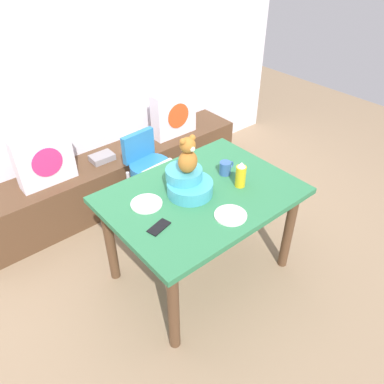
{
  "coord_description": "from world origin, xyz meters",
  "views": [
    {
      "loc": [
        -1.32,
        -1.48,
        2.22
      ],
      "look_at": [
        0.0,
        0.1,
        0.69
      ],
      "focal_mm": 35.31,
      "sensor_mm": 36.0,
      "label": 1
    }
  ],
  "objects_px": {
    "pillow_floral_right": "(174,113)",
    "teddy_bear": "(188,156)",
    "dining_table": "(202,205)",
    "dinner_plate_far": "(231,215)",
    "infant_seat_teal": "(188,183)",
    "pillow_floral_left": "(44,159)",
    "book_stack": "(102,158)",
    "dinner_plate_near": "(147,204)",
    "coffee_mug": "(225,168)",
    "highchair": "(149,167)",
    "cell_phone": "(159,227)",
    "ketchup_bottle": "(241,175)"
  },
  "relations": [
    {
      "from": "highchair",
      "to": "dinner_plate_far",
      "type": "bearing_deg",
      "value": -96.38
    },
    {
      "from": "highchair",
      "to": "dinner_plate_near",
      "type": "height_order",
      "value": "highchair"
    },
    {
      "from": "highchair",
      "to": "coffee_mug",
      "type": "bearing_deg",
      "value": -75.78
    },
    {
      "from": "teddy_bear",
      "to": "highchair",
      "type": "bearing_deg",
      "value": 77.16
    },
    {
      "from": "dining_table",
      "to": "cell_phone",
      "type": "distance_m",
      "value": 0.44
    },
    {
      "from": "dining_table",
      "to": "coffee_mug",
      "type": "relative_size",
      "value": 10.37
    },
    {
      "from": "pillow_floral_right",
      "to": "book_stack",
      "type": "height_order",
      "value": "pillow_floral_right"
    },
    {
      "from": "pillow_floral_right",
      "to": "dinner_plate_near",
      "type": "relative_size",
      "value": 2.2
    },
    {
      "from": "dinner_plate_far",
      "to": "cell_phone",
      "type": "distance_m",
      "value": 0.44
    },
    {
      "from": "highchair",
      "to": "cell_phone",
      "type": "height_order",
      "value": "highchair"
    },
    {
      "from": "cell_phone",
      "to": "dinner_plate_far",
      "type": "bearing_deg",
      "value": -130.47
    },
    {
      "from": "infant_seat_teal",
      "to": "book_stack",
      "type": "bearing_deg",
      "value": 92.14
    },
    {
      "from": "pillow_floral_left",
      "to": "highchair",
      "type": "distance_m",
      "value": 0.83
    },
    {
      "from": "teddy_bear",
      "to": "dining_table",
      "type": "bearing_deg",
      "value": -45.93
    },
    {
      "from": "dining_table",
      "to": "dinner_plate_far",
      "type": "bearing_deg",
      "value": -94.11
    },
    {
      "from": "teddy_bear",
      "to": "dinner_plate_far",
      "type": "distance_m",
      "value": 0.45
    },
    {
      "from": "dinner_plate_far",
      "to": "cell_phone",
      "type": "relative_size",
      "value": 1.39
    },
    {
      "from": "cell_phone",
      "to": "infant_seat_teal",
      "type": "bearing_deg",
      "value": -79.71
    },
    {
      "from": "coffee_mug",
      "to": "infant_seat_teal",
      "type": "bearing_deg",
      "value": -179.94
    },
    {
      "from": "dinner_plate_far",
      "to": "ketchup_bottle",
      "type": "bearing_deg",
      "value": 34.55
    },
    {
      "from": "book_stack",
      "to": "coffee_mug",
      "type": "bearing_deg",
      "value": -71.5
    },
    {
      "from": "highchair",
      "to": "dinner_plate_near",
      "type": "bearing_deg",
      "value": -124.9
    },
    {
      "from": "pillow_floral_right",
      "to": "infant_seat_teal",
      "type": "bearing_deg",
      "value": -123.61
    },
    {
      "from": "highchair",
      "to": "infant_seat_teal",
      "type": "distance_m",
      "value": 0.78
    },
    {
      "from": "pillow_floral_left",
      "to": "highchair",
      "type": "relative_size",
      "value": 0.56
    },
    {
      "from": "dining_table",
      "to": "dinner_plate_far",
      "type": "height_order",
      "value": "dinner_plate_far"
    },
    {
      "from": "dinner_plate_far",
      "to": "teddy_bear",
      "type": "bearing_deg",
      "value": 96.79
    },
    {
      "from": "dining_table",
      "to": "cell_phone",
      "type": "xyz_separation_m",
      "value": [
        -0.42,
        -0.1,
        0.11
      ]
    },
    {
      "from": "teddy_bear",
      "to": "ketchup_bottle",
      "type": "distance_m",
      "value": 0.4
    },
    {
      "from": "pillow_floral_right",
      "to": "teddy_bear",
      "type": "distance_m",
      "value": 1.39
    },
    {
      "from": "dinner_plate_far",
      "to": "pillow_floral_right",
      "type": "bearing_deg",
      "value": 64.54
    },
    {
      "from": "dining_table",
      "to": "cell_phone",
      "type": "height_order",
      "value": "cell_phone"
    },
    {
      "from": "ketchup_bottle",
      "to": "dinner_plate_near",
      "type": "distance_m",
      "value": 0.65
    },
    {
      "from": "dining_table",
      "to": "teddy_bear",
      "type": "relative_size",
      "value": 4.98
    },
    {
      "from": "dinner_plate_near",
      "to": "infant_seat_teal",
      "type": "bearing_deg",
      "value": -13.08
    },
    {
      "from": "pillow_floral_right",
      "to": "teddy_bear",
      "type": "bearing_deg",
      "value": -123.6
    },
    {
      "from": "infant_seat_teal",
      "to": "highchair",
      "type": "bearing_deg",
      "value": 77.15
    },
    {
      "from": "highchair",
      "to": "infant_seat_teal",
      "type": "bearing_deg",
      "value": -102.85
    },
    {
      "from": "coffee_mug",
      "to": "highchair",
      "type": "bearing_deg",
      "value": 104.22
    },
    {
      "from": "pillow_floral_right",
      "to": "dining_table",
      "type": "distance_m",
      "value": 1.37
    },
    {
      "from": "highchair",
      "to": "coffee_mug",
      "type": "height_order",
      "value": "coffee_mug"
    },
    {
      "from": "pillow_floral_left",
      "to": "book_stack",
      "type": "distance_m",
      "value": 0.53
    },
    {
      "from": "book_stack",
      "to": "dinner_plate_near",
      "type": "relative_size",
      "value": 1.0
    },
    {
      "from": "pillow_floral_left",
      "to": "pillow_floral_right",
      "type": "bearing_deg",
      "value": 0.0
    },
    {
      "from": "teddy_bear",
      "to": "coffee_mug",
      "type": "height_order",
      "value": "teddy_bear"
    },
    {
      "from": "pillow_floral_right",
      "to": "coffee_mug",
      "type": "distance_m",
      "value": 1.2
    },
    {
      "from": "dining_table",
      "to": "dinner_plate_near",
      "type": "distance_m",
      "value": 0.39
    },
    {
      "from": "dining_table",
      "to": "ketchup_bottle",
      "type": "distance_m",
      "value": 0.33
    },
    {
      "from": "ketchup_bottle",
      "to": "pillow_floral_left",
      "type": "bearing_deg",
      "value": 123.37
    },
    {
      "from": "ketchup_bottle",
      "to": "cell_phone",
      "type": "distance_m",
      "value": 0.67
    }
  ]
}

